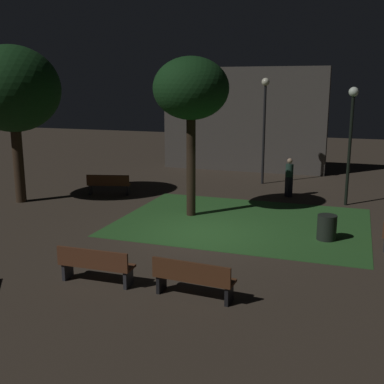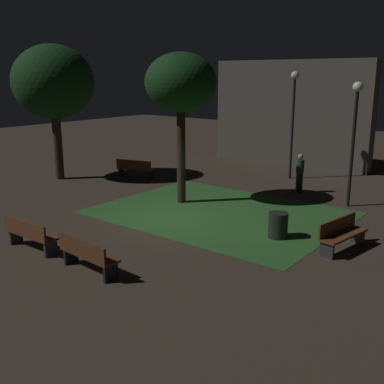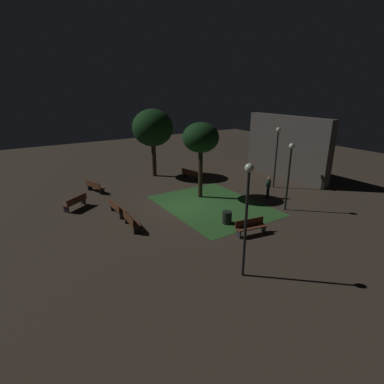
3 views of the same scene
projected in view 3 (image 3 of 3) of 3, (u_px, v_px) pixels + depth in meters
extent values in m
plane|color=#3D3328|center=(185.00, 207.00, 20.92)|extent=(60.00, 60.00, 0.00)
cube|color=#2D6028|center=(213.00, 205.00, 21.12)|extent=(8.23, 6.26, 0.01)
cube|color=brown|center=(118.00, 208.00, 19.50)|extent=(1.81, 0.51, 0.06)
cube|color=brown|center=(114.00, 205.00, 19.31)|extent=(1.80, 0.09, 0.40)
cube|color=#2D2D33|center=(114.00, 207.00, 20.21)|extent=(0.09, 0.39, 0.42)
cube|color=#2D2D33|center=(123.00, 215.00, 18.95)|extent=(0.09, 0.39, 0.42)
cube|color=#512D19|center=(132.00, 221.00, 17.58)|extent=(1.83, 0.59, 0.06)
cube|color=#512D19|center=(128.00, 218.00, 17.41)|extent=(1.80, 0.17, 0.40)
cube|color=black|center=(128.00, 220.00, 18.32)|extent=(0.10, 0.39, 0.42)
cube|color=black|center=(137.00, 230.00, 17.00)|extent=(0.10, 0.39, 0.42)
cube|color=brown|center=(96.00, 186.00, 23.74)|extent=(1.86, 1.02, 0.06)
cube|color=brown|center=(93.00, 184.00, 23.51)|extent=(1.73, 0.63, 0.40)
cube|color=black|center=(90.00, 187.00, 24.29)|extent=(0.20, 0.39, 0.42)
cube|color=black|center=(102.00, 191.00, 23.34)|extent=(0.20, 0.39, 0.42)
cube|color=brown|center=(251.00, 227.00, 16.78)|extent=(0.78, 1.86, 0.06)
cube|color=brown|center=(249.00, 222.00, 16.89)|extent=(0.36, 1.78, 0.40)
cube|color=#2D2D33|center=(263.00, 229.00, 17.15)|extent=(0.39, 0.14, 0.42)
cube|color=#2D2D33|center=(239.00, 234.00, 16.56)|extent=(0.39, 0.14, 0.42)
cube|color=#512D19|center=(191.00, 174.00, 27.09)|extent=(1.86, 0.93, 0.06)
cube|color=#512D19|center=(189.00, 172.00, 26.87)|extent=(1.75, 0.52, 0.40)
cube|color=black|center=(184.00, 175.00, 27.68)|extent=(0.18, 0.39, 0.42)
cube|color=black|center=(198.00, 178.00, 26.66)|extent=(0.18, 0.39, 0.42)
cube|color=brown|center=(75.00, 202.00, 20.46)|extent=(1.42, 1.75, 0.06)
cube|color=brown|center=(77.00, 199.00, 20.31)|extent=(1.07, 1.51, 0.40)
cube|color=#2D2D33|center=(66.00, 210.00, 19.84)|extent=(0.36, 0.28, 0.42)
cube|color=#2D2D33|center=(83.00, 202.00, 21.23)|extent=(0.36, 0.28, 0.42)
cylinder|color=#2D2116|center=(200.00, 173.00, 22.18)|extent=(0.32, 0.32, 3.72)
ellipsoid|color=#143816|center=(201.00, 138.00, 21.34)|extent=(2.58, 2.58, 2.12)
cylinder|color=#38281C|center=(154.00, 158.00, 27.67)|extent=(0.40, 0.40, 3.41)
ellipsoid|color=#143816|center=(153.00, 128.00, 26.80)|extent=(3.60, 3.60, 3.25)
cylinder|color=black|center=(276.00, 160.00, 24.23)|extent=(0.12, 0.12, 4.52)
sphere|color=#F2EDCC|center=(279.00, 130.00, 23.44)|extent=(0.36, 0.36, 0.36)
cylinder|color=black|center=(288.00, 180.00, 19.71)|extent=(0.12, 0.12, 4.14)
sphere|color=white|center=(292.00, 146.00, 18.99)|extent=(0.36, 0.36, 0.36)
cylinder|color=black|center=(246.00, 226.00, 12.53)|extent=(0.12, 0.12, 4.68)
sphere|color=white|center=(249.00, 168.00, 11.72)|extent=(0.36, 0.36, 0.36)
cylinder|color=black|center=(227.00, 217.00, 18.22)|extent=(0.57, 0.57, 0.77)
cube|color=black|center=(268.00, 192.00, 22.45)|extent=(0.33, 0.34, 0.84)
cylinder|color=#233D33|center=(269.00, 184.00, 22.23)|extent=(0.32, 0.32, 0.52)
sphere|color=tan|center=(269.00, 178.00, 22.10)|extent=(0.22, 0.22, 0.22)
cube|color=#4C4742|center=(287.00, 147.00, 27.10)|extent=(8.73, 0.80, 5.45)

